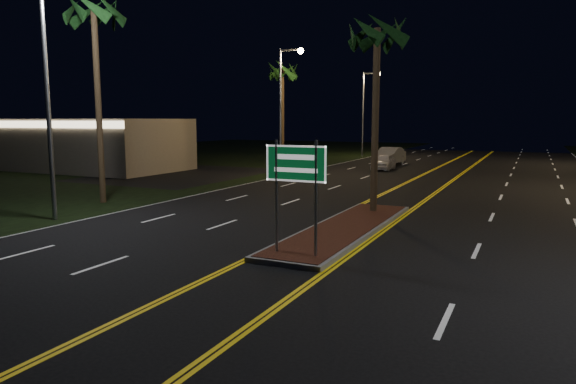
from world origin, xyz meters
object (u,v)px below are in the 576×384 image
Objects in this scene: streetlight_left_near at (53,73)px; streetlight_left_far at (366,104)px; palm_left_near at (94,13)px; car_near at (384,161)px; palm_median at (377,34)px; commercial_building at (89,144)px; streetlight_left_mid at (285,96)px; median_island at (345,228)px; highway_sign at (296,174)px; palm_left_far at (282,72)px; car_far at (389,155)px.

streetlight_left_near is 40.00m from streetlight_left_far.
car_near is at bearing 70.66° from palm_left_near.
streetlight_left_far is at bearing 107.58° from palm_median.
commercial_building is 3.44× the size of car_near.
streetlight_left_mid is 20.00m from streetlight_left_far.
streetlight_left_mid is 2.07× the size of car_near.
streetlight_left_mid is at bearing -90.00° from streetlight_left_far.
palm_left_near reaches higher than commercial_building.
median_island is 1.23× the size of palm_median.
car_near is (5.80, -14.08, -4.93)m from streetlight_left_far.
highway_sign is 14.92m from palm_left_near.
median_island is 2.35× the size of car_near.
palm_left_far reaches higher than car_far.
streetlight_left_mid is at bearing 116.59° from highway_sign.
palm_left_far is (-12.80, 21.00, 7.66)m from median_island.
highway_sign is (0.00, -4.20, 2.32)m from median_island.
commercial_building is at bearing -148.75° from palm_left_far.
streetlight_left_far reaches higher than highway_sign.
palm_left_far is at bearing 121.36° from median_island.
streetlight_left_far is at bearing 106.00° from median_island.
palm_left_near is 28.67m from car_far.
streetlight_left_near is at bearing -64.74° from palm_left_near.
streetlight_left_mid reaches higher than palm_left_far.
median_island is at bearing 15.78° from streetlight_left_near.
highway_sign is 0.36× the size of streetlight_left_near.
palm_left_near is (13.50, -11.99, 6.68)m from commercial_building.
streetlight_left_mid is (-10.61, 21.20, 3.25)m from highway_sign.
highway_sign is 0.33× the size of palm_left_near.
car_far is at bearing 97.02° from car_near.
streetlight_left_mid and streetlight_left_far have the same top height.
palm_left_near reaches higher than streetlight_left_near.
streetlight_left_mid is at bearing 128.17° from palm_median.
streetlight_left_near and streetlight_left_mid have the same top height.
median_island is at bearing -58.64° from palm_left_far.
highway_sign is 0.60× the size of car_far.
palm_left_near is at bearing 115.26° from streetlight_left_near.
median_island is 23.42m from car_near.
commercial_building is at bearing 153.45° from median_island.
palm_left_near reaches higher than highway_sign.
streetlight_left_far is 2.07× the size of car_near.
car_far is (5.01, -9.29, -4.77)m from streetlight_left_far.
commercial_building reaches higher than car_far.
palm_median is (10.61, -13.50, 1.62)m from streetlight_left_mid.
streetlight_left_mid is (-10.61, 17.00, 5.57)m from median_island.
streetlight_left_mid is at bearing 83.27° from palm_left_near.
commercial_building is at bearing 138.39° from palm_left_near.
highway_sign is at bearing -63.08° from palm_left_far.
streetlight_left_mid is 0.92× the size of palm_left_near.
highway_sign is 28.77m from palm_left_far.
streetlight_left_mid is 1.02× the size of palm_left_far.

